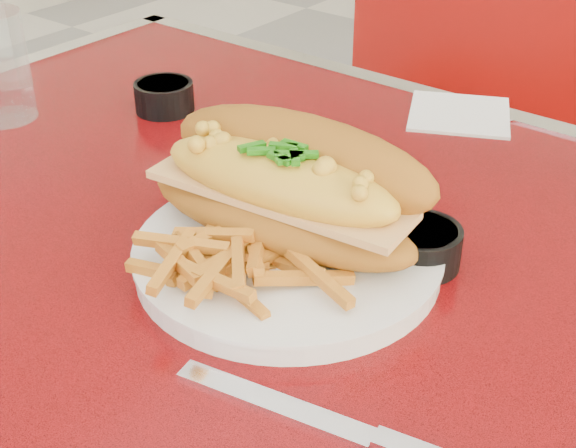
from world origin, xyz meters
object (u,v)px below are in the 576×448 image
Objects in this scene: diner_table at (309,422)px; gravy_ramekin at (375,193)px; booth_bench_far at (575,291)px; sauce_cup_right at (420,245)px; dinner_plate at (288,255)px; fork at (330,280)px; mac_hoagie at (287,184)px; sauce_cup_left at (164,95)px; knife at (358,433)px.

gravy_ramekin reaches higher than diner_table.
booth_bench_far is (0.00, 0.81, -0.32)m from diner_table.
gravy_ramekin is 0.08m from sauce_cup_right.
dinner_plate is 0.06m from fork.
booth_bench_far is 0.97m from fork.
gravy_ramekin is (0.03, 0.09, -0.04)m from mac_hoagie.
sauce_cup_right is at bearing 39.26° from dinner_plate.
fork is 0.41m from sauce_cup_left.
booth_bench_far reaches higher than sauce_cup_right.
dinner_plate is at bearing 78.42° from fork.
booth_bench_far reaches higher than diner_table.
knife reaches higher than diner_table.
gravy_ramekin is at bearing -9.07° from sauce_cup_left.
mac_hoagie is (-0.01, 0.02, 0.05)m from dinner_plate.
knife is at bearing -82.36° from booth_bench_far.
sauce_cup_left is (-0.32, 0.05, -0.00)m from gravy_ramekin.
dinner_plate is (-0.03, -0.81, 0.49)m from booth_bench_far.
mac_hoagie reaches higher than gravy_ramekin.
diner_table is at bearing -6.30° from dinner_plate.
knife is at bearing -31.66° from sauce_cup_left.
sauce_cup_left is at bearing -117.55° from booth_bench_far.
fork is (0.05, -0.02, 0.01)m from dinner_plate.
booth_bench_far is at bearing 88.09° from dinner_plate.
booth_bench_far is 0.96m from mac_hoagie.
sauce_cup_right is (0.06, -0.74, 0.50)m from booth_bench_far.
booth_bench_far is 1.06m from knife.
knife is (0.14, -0.23, -0.02)m from gravy_ramekin.
mac_hoagie is at bearing 154.37° from diner_table.
knife is (0.07, -0.19, -0.02)m from sauce_cup_right.
gravy_ramekin is at bearing 68.01° from mac_hoagie.
gravy_ramekin is (-0.01, 0.11, 0.19)m from diner_table.
booth_bench_far is at bearing 62.45° from sauce_cup_left.
knife is (0.46, -0.28, -0.02)m from sauce_cup_left.
diner_table is 5.51× the size of knife.
sauce_cup_right is at bearing -12.90° from fork.
dinner_plate is 0.19m from knife.
sauce_cup_right is at bearing 98.86° from knife.
diner_table is 0.87m from booth_bench_far.
sauce_cup_left is at bearing 152.31° from dinner_plate.
booth_bench_far is 0.89m from sauce_cup_right.
booth_bench_far reaches higher than sauce_cup_left.
sauce_cup_right is (0.08, 0.07, 0.01)m from dinner_plate.
sauce_cup_left is at bearing 170.93° from gravy_ramekin.
dinner_plate reaches higher than diner_table.
mac_hoagie reaches higher than sauce_cup_left.
diner_table is at bearing -26.18° from sauce_cup_left.
fork is 0.14m from gravy_ramekin.
dinner_plate is at bearing -96.46° from gravy_ramekin.
diner_table is 13.40× the size of gravy_ramekin.
sauce_cup_left reaches higher than diner_table.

